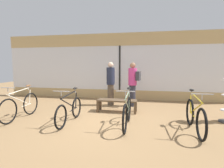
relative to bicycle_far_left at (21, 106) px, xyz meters
The scene contains 9 objects.
ground_plane 2.59m from the bicycle_far_left, ahead, with size 24.00×24.00×0.00m, color #99754C.
shop_back_wall 4.72m from the bicycle_far_left, 56.02° to the left, with size 12.00×0.08×3.20m.
bicycle_far_left is the anchor object (origin of this frame).
bicycle_left 1.67m from the bicycle_far_left, ahead, with size 0.46×1.71×1.01m.
bicycle_right 3.35m from the bicycle_far_left, ahead, with size 0.46×1.74×1.06m.
bicycle_far_right 5.06m from the bicycle_far_left, ahead, with size 0.46×1.80×1.05m.
display_bench 3.14m from the bicycle_far_left, 25.85° to the left, with size 1.40×0.44×0.44m.
customer_near_rack 3.40m from the bicycle_far_left, 44.51° to the left, with size 0.48×0.48×1.80m.
customer_by_window 4.10m from the bicycle_far_left, 35.45° to the left, with size 0.54×0.42×1.77m.
Camera 1 is at (1.30, -4.85, 1.68)m, focal length 28.00 mm.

